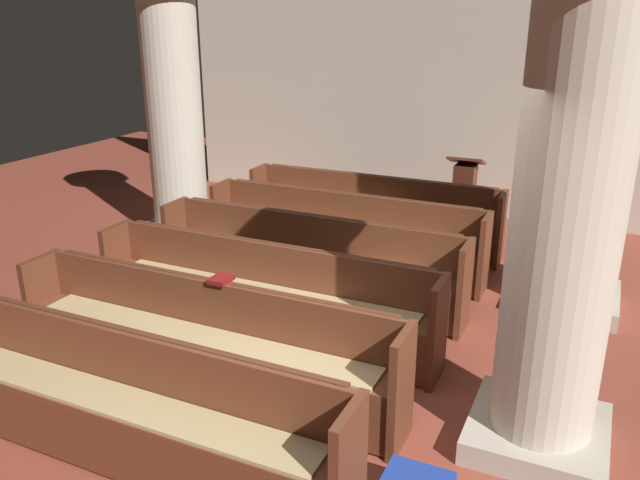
% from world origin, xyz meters
% --- Properties ---
extents(ground_plane, '(19.20, 19.20, 0.00)m').
position_xyz_m(ground_plane, '(0.00, 0.00, 0.00)').
color(ground_plane, brown).
extents(back_wall, '(10.00, 0.16, 4.50)m').
position_xyz_m(back_wall, '(0.00, 6.08, 2.25)').
color(back_wall, beige).
rests_on(back_wall, ground).
extents(pew_row_0, '(3.38, 0.47, 0.90)m').
position_xyz_m(pew_row_0, '(-1.10, 4.05, 0.49)').
color(pew_row_0, brown).
rests_on(pew_row_0, ground).
extents(pew_row_1, '(3.38, 0.46, 0.90)m').
position_xyz_m(pew_row_1, '(-1.10, 3.10, 0.49)').
color(pew_row_1, brown).
rests_on(pew_row_1, ground).
extents(pew_row_2, '(3.38, 0.46, 0.90)m').
position_xyz_m(pew_row_2, '(-1.10, 2.14, 0.49)').
color(pew_row_2, brown).
rests_on(pew_row_2, ground).
extents(pew_row_3, '(3.38, 0.47, 0.90)m').
position_xyz_m(pew_row_3, '(-1.10, 1.19, 0.49)').
color(pew_row_3, brown).
rests_on(pew_row_3, ground).
extents(pew_row_4, '(3.38, 0.46, 0.90)m').
position_xyz_m(pew_row_4, '(-1.10, 0.23, 0.49)').
color(pew_row_4, brown).
rests_on(pew_row_4, ground).
extents(pew_row_5, '(3.38, 0.46, 0.90)m').
position_xyz_m(pew_row_5, '(-1.10, -0.73, 0.49)').
color(pew_row_5, brown).
rests_on(pew_row_5, ground).
extents(pillar_aisle_side, '(1.05, 1.05, 3.46)m').
position_xyz_m(pillar_aisle_side, '(1.44, 3.18, 1.80)').
color(pillar_aisle_side, '#B6AD9A').
rests_on(pillar_aisle_side, ground).
extents(pillar_far_side, '(1.05, 1.05, 3.46)m').
position_xyz_m(pillar_far_side, '(-3.60, 3.32, 1.80)').
color(pillar_far_side, '#B6AD9A').
rests_on(pillar_far_side, ground).
extents(pillar_aisle_rear, '(1.01, 1.01, 3.46)m').
position_xyz_m(pillar_aisle_rear, '(1.44, 0.65, 1.80)').
color(pillar_aisle_rear, '#B6AD9A').
rests_on(pillar_aisle_rear, ground).
extents(lectern, '(0.48, 0.45, 1.08)m').
position_xyz_m(lectern, '(-0.14, 5.13, 0.45)').
color(lectern, '#411E13').
rests_on(lectern, ground).
extents(hymn_book, '(0.16, 0.19, 0.04)m').
position_xyz_m(hymn_book, '(-1.02, 0.43, 0.92)').
color(hymn_book, maroon).
rests_on(hymn_book, pew_row_4).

